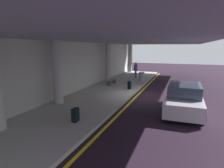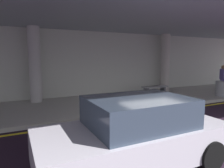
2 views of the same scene
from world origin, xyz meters
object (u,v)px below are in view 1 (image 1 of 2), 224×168
Objects in this scene: trash_bin_steel at (141,76)px; support_column_right_mid at (130,58)px; car_silver at (184,99)px; suitcase_upright_primary at (75,115)px; traveler_with_luggage at (136,69)px; suitcase_upright_secondary at (129,85)px; support_column_left_mid at (57,73)px; support_column_center at (108,63)px; bench_metal at (111,81)px.

support_column_right_mid is at bearing 24.57° from trash_bin_steel.
car_silver reaches higher than trash_bin_steel.
car_silver is at bearing -57.76° from suitcase_upright_primary.
traveler_with_luggage reaches higher than car_silver.
support_column_right_mid is 7.22m from trash_bin_steel.
suitcase_upright_primary is 1.00× the size of suitcase_upright_secondary.
traveler_with_luggage is at bearing -158.15° from support_column_right_mid.
trash_bin_steel is at bearing 155.40° from traveler_with_luggage.
support_column_left_mid is at bearing 42.08° from suitcase_upright_primary.
support_column_right_mid is 4.06× the size of suitcase_upright_primary.
car_silver is 4.82× the size of trash_bin_steel.
suitcase_upright_primary is 1.06× the size of trash_bin_steel.
suitcase_upright_primary is at bearing -166.46° from support_column_center.
car_silver is 8.01m from bench_metal.
support_column_center is at bearing 7.59° from suitcase_upright_primary.
traveler_with_luggage is (10.97, -2.02, -0.86)m from support_column_left_mid.
suitcase_upright_secondary is at bearing 130.62° from traveler_with_luggage.
suitcase_upright_secondary is at bearing -133.38° from support_column_center.
car_silver is 4.56× the size of suitcase_upright_secondary.
suitcase_upright_secondary is at bearing -122.23° from bench_metal.
trash_bin_steel is (1.56, -2.94, -1.40)m from support_column_center.
support_column_left_mid is 0.89× the size of car_silver.
suitcase_upright_secondary is at bearing -9.13° from suitcase_upright_primary.
traveler_with_luggage reaches higher than suitcase_upright_primary.
support_column_left_mid is 8.00m from support_column_center.
support_column_right_mid is at bearing 0.00° from support_column_left_mid.
traveler_with_luggage is (2.97, -2.02, -0.86)m from support_column_center.
bench_metal is (8.75, 1.58, 0.04)m from suitcase_upright_primary.
support_column_left_mid reaches higher than bench_metal.
car_silver is 5.72m from suitcase_upright_primary.
car_silver reaches higher than bench_metal.
support_column_right_mid is at bearing 1.75° from suitcase_upright_primary.
trash_bin_steel is (3.02, -2.07, 0.07)m from bench_metal.
traveler_with_luggage is 1.87× the size of suitcase_upright_secondary.
suitcase_upright_secondary is (3.96, 4.07, -0.25)m from car_silver.
support_column_center is 4.29× the size of trash_bin_steel.
traveler_with_luggage is at bearing -10.42° from support_column_left_mid.
trash_bin_steel is (11.77, -0.49, 0.11)m from suitcase_upright_primary.
suitcase_upright_primary is 0.56× the size of bench_metal.
support_column_left_mid is at bearing 101.83° from car_silver.
suitcase_upright_primary is 11.78m from trash_bin_steel.
suitcase_upright_primary is 8.90m from bench_metal.
support_column_right_mid reaches higher than suitcase_upright_secondary.
support_column_center is 2.25m from bench_metal.
support_column_right_mid is at bearing 5.30° from bench_metal.
car_silver reaches higher than suitcase_upright_secondary.
trash_bin_steel is at bearing -34.39° from bench_metal.
suitcase_upright_primary is (-10.21, -2.46, -1.51)m from support_column_center.
suitcase_upright_primary is at bearing 154.43° from suitcase_upright_secondary.
support_column_center reaches higher than bench_metal.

